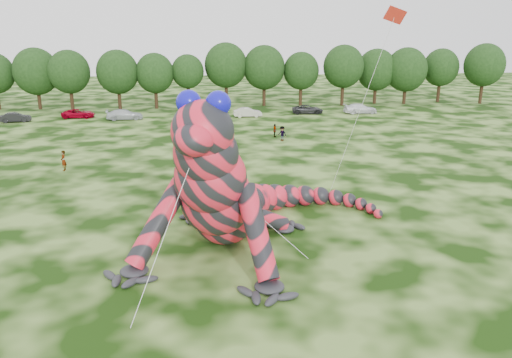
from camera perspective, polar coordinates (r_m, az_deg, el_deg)
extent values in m
plane|color=#16330A|center=(29.36, -11.80, -8.57)|extent=(240.00, 240.00, 0.00)
cube|color=red|center=(34.33, 15.62, 17.59)|extent=(1.62, 0.76, 1.17)
cylinder|color=silver|center=(35.91, 11.60, 7.15)|extent=(0.02, 0.02, 14.00)
cylinder|color=#382314|center=(38.68, 8.22, -1.95)|extent=(0.08, 0.08, 0.24)
imported|color=black|center=(77.89, -25.80, 6.36)|extent=(4.25, 2.11, 1.34)
imported|color=#9C0017|center=(78.18, -19.63, 7.06)|extent=(4.77, 2.35, 1.30)
imported|color=#B7BDC0|center=(74.71, -14.79, 7.14)|extent=(5.33, 2.67, 1.49)
imported|color=#151F46|center=(73.71, -7.35, 7.40)|extent=(4.36, 2.47, 1.40)
imported|color=beige|center=(74.52, -0.95, 7.62)|extent=(4.22, 1.54, 1.38)
imported|color=#28282B|center=(78.02, 5.92, 7.92)|extent=(4.91, 2.54, 1.32)
imported|color=white|center=(79.40, 11.84, 7.87)|extent=(5.17, 2.13, 1.50)
imported|color=gray|center=(60.20, 2.16, 5.55)|extent=(0.42, 0.94, 1.58)
imported|color=gray|center=(48.77, -21.15, 1.97)|extent=(0.47, 0.70, 1.87)
imported|color=gray|center=(58.05, 3.00, 5.20)|extent=(1.26, 1.23, 1.73)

